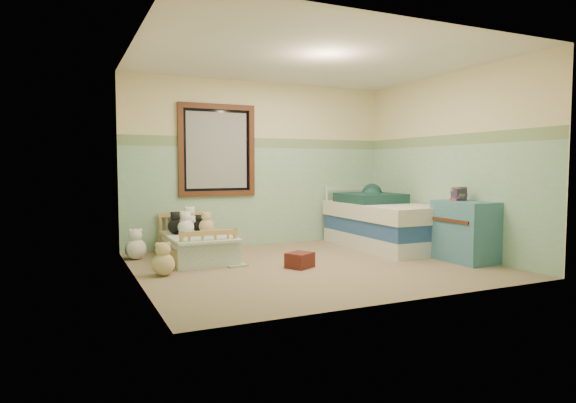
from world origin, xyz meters
name	(u,v)px	position (x,y,z in m)	size (l,w,h in m)	color
floor	(314,266)	(0.00, 0.00, -0.01)	(4.20, 3.60, 0.02)	gray
ceiling	(315,58)	(0.00, 0.00, 2.51)	(4.20, 3.60, 0.02)	silver
wall_back	(260,164)	(0.00, 1.80, 1.25)	(4.20, 0.04, 2.50)	beige
wall_front	(410,162)	(0.00, -1.80, 1.25)	(4.20, 0.04, 2.50)	beige
wall_left	(135,163)	(-2.10, 0.00, 1.25)	(0.04, 3.60, 2.50)	beige
wall_right	(448,164)	(2.10, 0.00, 1.25)	(0.04, 3.60, 2.50)	beige
wainscot_mint	(261,196)	(0.00, 1.79, 0.75)	(4.20, 0.01, 1.50)	#90B494
border_strip	(261,143)	(0.00, 1.79, 1.57)	(4.20, 0.01, 0.15)	#386940
window_frame	(217,150)	(-0.70, 1.76, 1.45)	(1.16, 0.06, 1.36)	#431F11
window_blinds	(217,150)	(-0.70, 1.77, 1.45)	(0.92, 0.01, 1.12)	#B0B0AA
toddler_bed_frame	(195,251)	(-1.23, 1.05, 0.09)	(0.71, 1.42, 0.18)	tan
toddler_mattress	(195,240)	(-1.23, 1.05, 0.24)	(0.65, 1.36, 0.12)	white
patchwork_quilt	(204,239)	(-1.23, 0.61, 0.32)	(0.77, 0.71, 0.03)	#7DA8CD
plush_bed_brown	(175,225)	(-1.38, 1.55, 0.39)	(0.18, 0.18, 0.18)	brown
plush_bed_white	(190,223)	(-1.18, 1.55, 0.42)	(0.23, 0.23, 0.23)	white
plush_bed_tan	(183,226)	(-1.33, 1.33, 0.41)	(0.21, 0.21, 0.21)	#DEBC7F
plush_bed_dark	(199,226)	(-1.10, 1.33, 0.39)	(0.17, 0.17, 0.17)	black
plush_floor_cream	(136,249)	(-1.95, 1.30, 0.14)	(0.27, 0.27, 0.27)	white
plush_floor_tan	(163,264)	(-1.80, 0.16, 0.13)	(0.25, 0.25, 0.25)	#DEBC7F
twin_bed_frame	(384,240)	(1.55, 0.71, 0.11)	(0.97, 1.94, 0.22)	white
twin_boxspring	(384,226)	(1.55, 0.71, 0.33)	(0.97, 1.94, 0.22)	navy
twin_mattress	(384,211)	(1.55, 0.71, 0.55)	(1.01, 1.98, 0.22)	silver
teal_blanket	(370,198)	(1.50, 1.01, 0.73)	(0.83, 0.87, 0.14)	#0D2D27
dresser	(465,231)	(1.85, -0.60, 0.39)	(0.48, 0.77, 0.77)	#437080
book_stack	(459,195)	(1.85, -0.48, 0.85)	(0.16, 0.12, 0.16)	#48272D
red_pillow	(300,260)	(-0.24, -0.08, 0.09)	(0.29, 0.25, 0.18)	#9F3020
floor_book	(236,265)	(-0.90, 0.33, 0.01)	(0.24, 0.19, 0.02)	yellow
extra_plush_0	(175,226)	(-1.42, 1.32, 0.41)	(0.20, 0.20, 0.20)	black
extra_plush_1	(206,226)	(-1.04, 1.15, 0.40)	(0.20, 0.20, 0.20)	#DEBC7F
extra_plush_2	(186,227)	(-1.32, 1.14, 0.41)	(0.21, 0.21, 0.21)	white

